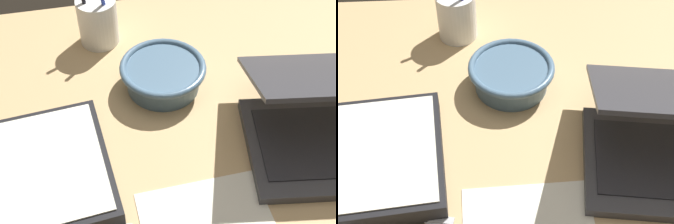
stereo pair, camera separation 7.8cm
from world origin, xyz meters
TOP-DOWN VIEW (x-y plane):
  - desk_top at (0.00, 0.00)cm, footprint 140.00×100.00cm
  - bowl at (0.88, 19.30)cm, footprint 16.52×16.52cm
  - pen_cup at (-9.58, 35.89)cm, footprint 8.26×8.26cm
  - scissors at (-18.52, -7.35)cm, footprint 12.54×8.77cm

SIDE VIEW (x-z plane):
  - desk_top at x=0.00cm, z-range 0.00..2.00cm
  - scissors at x=-18.52cm, z-range 1.94..2.74cm
  - bowl at x=0.88cm, z-range 2.34..7.90cm
  - pen_cup at x=-9.58cm, z-range -0.61..15.01cm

